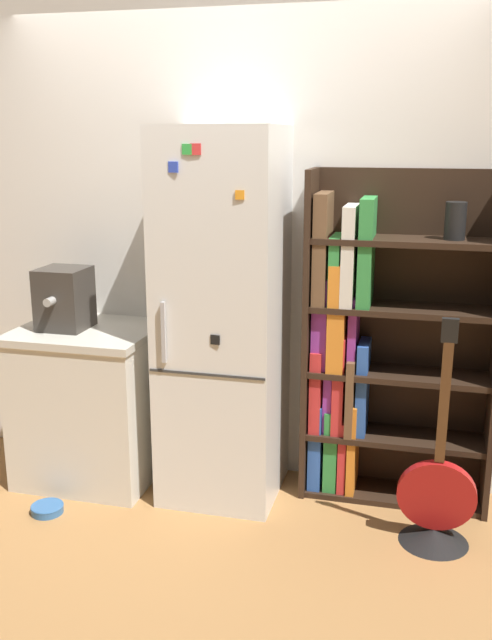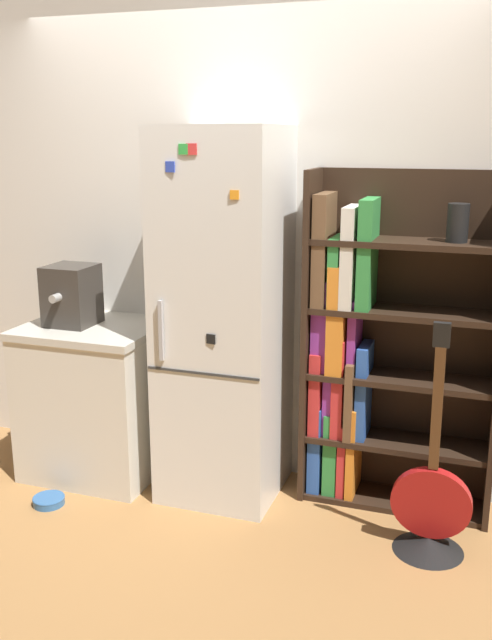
# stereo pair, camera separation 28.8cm
# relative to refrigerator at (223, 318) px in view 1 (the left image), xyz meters

# --- Properties ---
(ground_plane) EXTENTS (16.00, 16.00, 0.00)m
(ground_plane) POSITION_rel_refrigerator_xyz_m (0.00, -0.16, -0.96)
(ground_plane) COLOR #A87542
(wall_back) EXTENTS (8.00, 0.05, 2.60)m
(wall_back) POSITION_rel_refrigerator_xyz_m (0.00, 0.32, 0.34)
(wall_back) COLOR white
(wall_back) RESTS_ON ground_plane
(refrigerator) EXTENTS (0.59, 0.61, 1.92)m
(refrigerator) POSITION_rel_refrigerator_xyz_m (0.00, 0.00, 0.00)
(refrigerator) COLOR white
(refrigerator) RESTS_ON ground_plane
(bookshelf) EXTENTS (0.96, 0.31, 1.71)m
(bookshelf) POSITION_rel_refrigerator_xyz_m (0.75, 0.17, -0.15)
(bookshelf) COLOR black
(bookshelf) RESTS_ON ground_plane
(kitchen_counter) EXTENTS (0.74, 0.64, 0.86)m
(kitchen_counter) POSITION_rel_refrigerator_xyz_m (-0.76, -0.02, -0.53)
(kitchen_counter) COLOR silver
(kitchen_counter) RESTS_ON ground_plane
(espresso_machine) EXTENTS (0.25, 0.31, 0.33)m
(espresso_machine) POSITION_rel_refrigerator_xyz_m (-0.87, -0.04, 0.07)
(espresso_machine) COLOR #38332D
(espresso_machine) RESTS_ON kitchen_counter
(guitar) EXTENTS (0.36, 0.33, 1.13)m
(guitar) POSITION_rel_refrigerator_xyz_m (1.11, -0.27, -0.79)
(guitar) COLOR black
(guitar) RESTS_ON ground_plane
(pet_bowl) EXTENTS (0.17, 0.17, 0.04)m
(pet_bowl) POSITION_rel_refrigerator_xyz_m (-0.81, -0.48, -0.94)
(pet_bowl) COLOR #3366A5
(pet_bowl) RESTS_ON ground_plane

